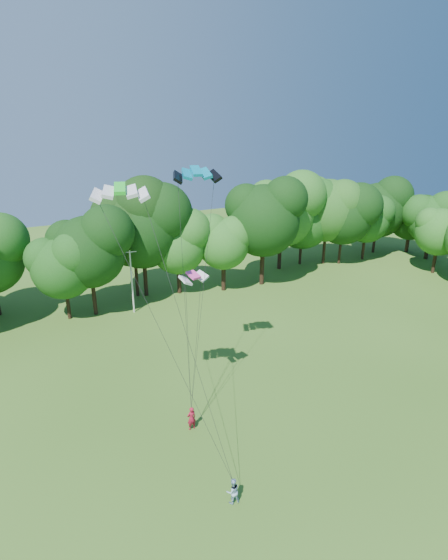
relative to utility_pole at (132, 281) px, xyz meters
name	(u,v)px	position (x,y,z in m)	size (l,w,h in m)	color
ground	(310,559)	(-0.38, -32.00, -3.68)	(160.00, 160.00, 0.00)	#315818
utility_pole	(132,281)	(0.00, 0.00, 0.00)	(1.42, 0.23, 7.09)	silver
kite_flyer_left	(191,418)	(-1.83, -20.62, -2.80)	(0.64, 0.42, 1.75)	#A3152C
kite_flyer_right	(233,491)	(-2.18, -27.30, -2.87)	(0.78, 0.61, 1.61)	#93B5CC
kite_teal	(196,171)	(0.48, -16.99, 13.24)	(3.24, 1.95, 0.61)	#057797
kite_green	(120,188)	(-5.31, -20.09, 12.94)	(3.27, 2.13, 0.53)	#21DD2C
kite_pink	(193,275)	(-0.51, -18.43, 6.70)	(2.10, 1.36, 0.38)	#EB4199
tree_back_center	(133,226)	(1.74, 4.51, 4.84)	(9.38, 9.38, 13.65)	#332113
tree_back_east	(328,204)	(29.58, 4.24, 5.07)	(9.64, 9.64, 14.02)	#341D14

